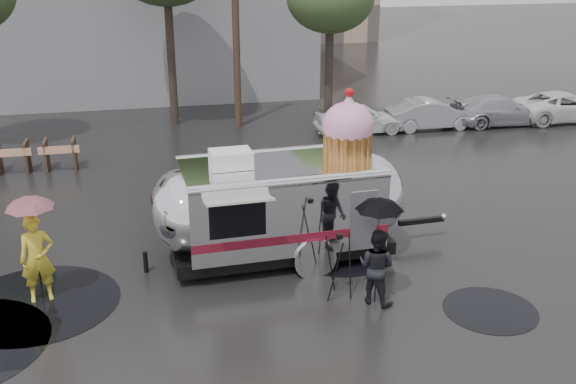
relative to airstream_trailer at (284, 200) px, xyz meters
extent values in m
plane|color=black|center=(-1.81, -1.94, -1.44)|extent=(120.00, 120.00, 0.00)
cylinder|color=black|center=(3.65, -3.41, -1.44)|extent=(1.95, 1.95, 0.01)
cylinder|color=black|center=(1.37, -0.16, -1.44)|extent=(2.55, 2.55, 0.01)
cylinder|color=black|center=(-5.57, -1.10, -1.44)|extent=(3.44, 3.44, 0.01)
cylinder|color=#473323|center=(0.69, 12.06, 3.06)|extent=(0.28, 0.28, 9.00)
cylinder|color=#382D26|center=(-1.81, 13.06, 1.93)|extent=(0.32, 0.32, 6.75)
cylinder|color=#382D26|center=(4.19, 11.06, 1.26)|extent=(0.32, 0.32, 5.40)
cube|color=#473323|center=(-6.91, 8.06, -0.94)|extent=(0.08, 0.80, 1.00)
cube|color=#E5590C|center=(-7.36, 7.68, -0.69)|extent=(1.30, 0.04, 0.25)
cube|color=#473323|center=(-6.31, 8.06, -0.94)|extent=(0.08, 0.80, 1.00)
cube|color=#473323|center=(-5.41, 8.06, -0.94)|extent=(0.08, 0.80, 1.00)
cube|color=#E5590C|center=(-5.86, 7.68, -0.69)|extent=(1.30, 0.04, 0.25)
imported|color=silver|center=(5.19, 10.06, -0.74)|extent=(4.00, 1.80, 1.40)
imported|color=#B2B2B7|center=(8.19, 10.06, -0.74)|extent=(4.00, 1.80, 1.40)
imported|color=#B2B2B7|center=(11.19, 10.06, -0.72)|extent=(4.20, 1.80, 1.44)
imported|color=silver|center=(14.19, 10.06, -0.69)|extent=(4.40, 1.90, 1.50)
cube|color=silver|center=(-0.10, 0.00, 0.00)|extent=(4.63, 2.57, 1.85)
ellipsoid|color=silver|center=(2.16, 0.11, 0.00)|extent=(1.65, 2.44, 1.85)
ellipsoid|color=silver|center=(-2.36, -0.10, 0.00)|extent=(1.65, 2.44, 1.85)
cube|color=black|center=(-0.10, 0.00, -1.08)|extent=(5.23, 2.29, 0.31)
cylinder|color=black|center=(0.47, -1.03, -1.08)|extent=(0.73, 0.26, 0.72)
cylinder|color=black|center=(0.37, 1.08, -1.08)|extent=(0.73, 0.26, 0.72)
cylinder|color=silver|center=(0.47, -1.18, -1.03)|extent=(0.99, 0.15, 0.99)
cube|color=black|center=(3.60, 0.17, -0.93)|extent=(1.24, 0.18, 0.12)
sphere|color=silver|center=(4.22, 0.20, -0.88)|extent=(0.17, 0.17, 0.16)
cylinder|color=black|center=(-3.28, -0.15, -1.19)|extent=(0.11, 0.11, 0.51)
cube|color=maroon|center=(-0.04, -1.18, -0.47)|extent=(4.52, 0.24, 0.21)
cube|color=maroon|center=(-0.15, 1.18, -0.47)|extent=(4.52, 0.24, 0.21)
cube|color=black|center=(-1.27, -1.25, 0.15)|extent=(1.23, 0.09, 0.82)
cube|color=#A9A69E|center=(-1.26, -1.49, 0.67)|extent=(1.46, 0.58, 0.15)
cube|color=silver|center=(1.60, -1.11, -0.16)|extent=(0.62, 0.06, 1.34)
cube|color=white|center=(-1.23, -0.05, 1.13)|extent=(0.96, 0.71, 0.39)
cylinder|color=#D0853C|center=(1.55, 0.08, 1.23)|extent=(1.12, 1.12, 0.62)
ellipsoid|color=#F6A0C7|center=(1.55, 0.08, 1.72)|extent=(1.25, 1.25, 1.07)
cone|color=#F6A0C7|center=(1.55, 0.08, 2.26)|extent=(0.54, 0.54, 0.41)
sphere|color=red|center=(1.55, 0.08, 2.49)|extent=(0.22, 0.22, 0.21)
imported|color=gold|center=(-5.47, -0.94, -0.48)|extent=(0.77, 0.59, 1.93)
imported|color=#CB7989|center=(-5.47, -0.94, 0.52)|extent=(1.20, 1.20, 0.82)
cylinder|color=black|center=(-5.47, -0.94, -0.62)|extent=(0.02, 0.02, 1.65)
imported|color=black|center=(1.43, -2.56, -0.61)|extent=(0.88, 0.88, 1.66)
imported|color=black|center=(1.43, -2.56, 0.52)|extent=(1.20, 1.20, 0.82)
cylinder|color=black|center=(1.43, -2.56, -0.62)|extent=(0.02, 0.02, 1.65)
cylinder|color=black|center=(0.97, -2.20, -0.74)|extent=(0.04, 0.33, 1.42)
cylinder|color=black|center=(0.60, -1.97, -0.74)|extent=(0.29, 0.17, 1.42)
cylinder|color=black|center=(0.59, -2.40, -0.74)|extent=(0.28, 0.19, 1.42)
cube|color=black|center=(0.72, -2.19, -0.02)|extent=(0.12, 0.10, 0.10)
camera|label=1|loc=(-3.06, -14.40, 5.81)|focal=42.00mm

